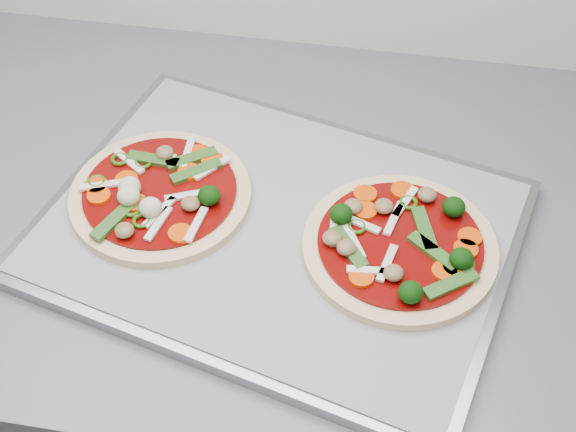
# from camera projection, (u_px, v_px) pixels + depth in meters

# --- Properties ---
(countertop) EXTENTS (3.60, 0.60, 0.04)m
(countertop) POSITION_uv_depth(u_px,v_px,m) (552.00, 251.00, 0.86)
(countertop) COLOR #5C5C63
(countertop) RESTS_ON base_cabinet
(baking_tray) EXTENTS (0.55, 0.46, 0.02)m
(baking_tray) POSITION_uv_depth(u_px,v_px,m) (277.00, 231.00, 0.85)
(baking_tray) COLOR gray
(baking_tray) RESTS_ON countertop
(parchment) EXTENTS (0.53, 0.44, 0.00)m
(parchment) POSITION_uv_depth(u_px,v_px,m) (277.00, 226.00, 0.84)
(parchment) COLOR gray
(parchment) RESTS_ON baking_tray
(pizza_left) EXTENTS (0.26, 0.26, 0.03)m
(pizza_left) POSITION_uv_depth(u_px,v_px,m) (159.00, 194.00, 0.86)
(pizza_left) COLOR #E1C089
(pizza_left) RESTS_ON parchment
(pizza_right) EXTENTS (0.21, 0.21, 0.03)m
(pizza_right) POSITION_uv_depth(u_px,v_px,m) (400.00, 245.00, 0.81)
(pizza_right) COLOR #E1C089
(pizza_right) RESTS_ON parchment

